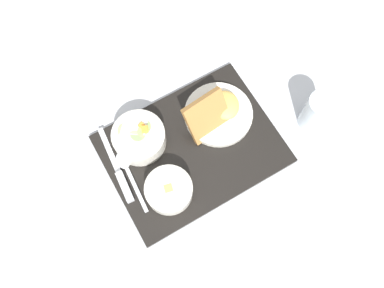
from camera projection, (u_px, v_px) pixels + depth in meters
The scene contains 8 objects.
ground_plane at pixel (192, 150), 1.01m from camera, with size 4.00×4.00×0.00m, color silver.
serving_tray at pixel (192, 149), 1.00m from camera, with size 0.44×0.34×0.01m.
bowl_salad at pixel (139, 137), 0.97m from camera, with size 0.13×0.13×0.07m.
bowl_soup at pixel (169, 190), 0.93m from camera, with size 0.11×0.11×0.05m.
plate_main at pixel (217, 113), 1.01m from camera, with size 0.18×0.17×0.10m.
knife at pixel (122, 180), 0.96m from camera, with size 0.02×0.21×0.02m.
spoon at pixel (128, 171), 0.97m from camera, with size 0.03×0.16×0.01m.
glass_water at pixel (317, 113), 0.99m from camera, with size 0.07×0.07×0.11m.
Camera 1 is at (-0.14, -0.29, 0.96)m, focal length 38.00 mm.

